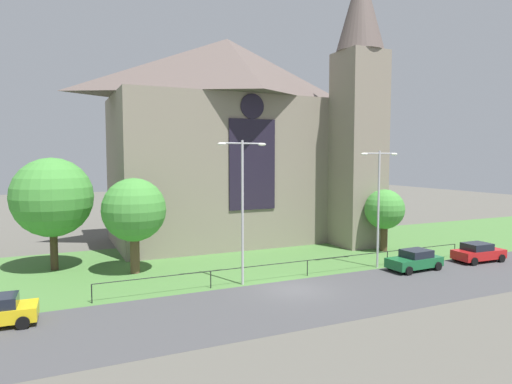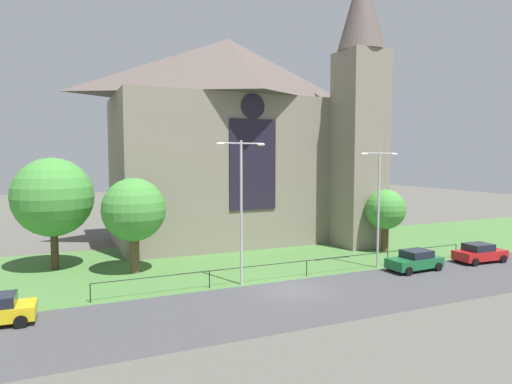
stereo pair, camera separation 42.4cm
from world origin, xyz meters
name	(u,v)px [view 2 (the right image)]	position (x,y,z in m)	size (l,w,h in m)	color
ground	(236,257)	(0.00, 10.00, 0.00)	(160.00, 160.00, 0.00)	#56544C
road_asphalt	(309,299)	(0.00, -2.00, 0.00)	(120.00, 8.00, 0.01)	#424244
grass_verge	(245,262)	(0.00, 8.00, 0.00)	(120.00, 20.00, 0.01)	#477538
church_building	(238,138)	(3.21, 17.42, 10.27)	(23.20, 16.20, 26.00)	gray
iron_railing	(307,262)	(2.44, 2.50, 0.97)	(28.70, 0.07, 1.13)	black
tree_right_near	(385,210)	(13.02, 6.93, 3.70)	(3.52, 3.52, 5.52)	#4C3823
tree_left_near	(134,210)	(-8.46, 8.37, 4.56)	(4.55, 4.55, 6.87)	brown
tree_left_far	(53,197)	(-13.76, 11.78, 5.39)	(5.83, 5.83, 8.33)	#423021
streetlamp_near	(241,195)	(-2.55, 2.40, 5.89)	(3.37, 0.26, 9.43)	#B2B2B7
streetlamp_far	(379,195)	(8.54, 2.40, 5.56)	(3.37, 0.26, 8.83)	#B2B2B7
parked_car_green	(415,261)	(10.52, 0.60, 0.74)	(4.28, 2.19, 1.51)	#196033
parked_car_red	(479,253)	(17.15, 0.55, 0.74)	(4.27, 2.16, 1.51)	#B21919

